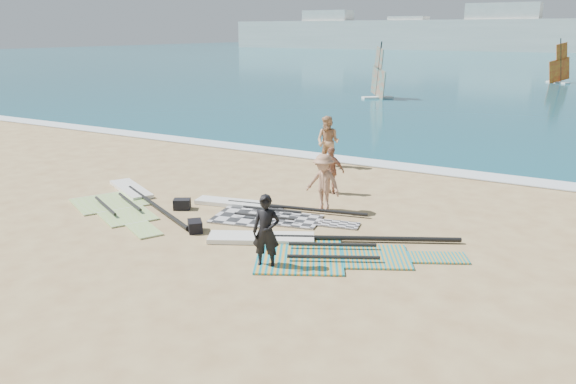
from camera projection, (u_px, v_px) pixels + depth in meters
The scene contains 14 objects.
ground at pixel (187, 279), 12.11m from camera, with size 300.00×300.00×0.00m, color tan.
surf_line at pixel (387, 166), 22.35m from camera, with size 300.00×1.20×0.04m, color white.
far_town at pixel (519, 34), 143.32m from camera, with size 160.00×8.00×12.00m.
rig_grey at pixel (259, 211), 16.56m from camera, with size 5.44×2.69×0.20m.
rig_green at pixel (128, 201), 17.54m from camera, with size 5.55×4.12×0.20m.
rig_orange at pixel (312, 247), 13.79m from camera, with size 6.38×4.27×0.20m.
gear_bag_near at pixel (182, 204), 16.84m from camera, with size 0.49×0.36×0.31m, color black.
gear_bag_far at pixel (195, 226), 14.95m from camera, with size 0.51×0.36×0.31m, color black.
person_wetsuit at pixel (266, 232), 12.50m from camera, with size 0.62×0.41×1.71m, color black.
beachgoer_left at pixel (328, 142), 21.82m from camera, with size 0.98×0.76×2.01m, color tan.
beachgoer_mid at pixel (323, 183), 16.48m from camera, with size 1.12×0.64×1.73m, color #AC7B5C.
beachgoer_back at pixel (331, 170), 18.32m from camera, with size 0.91×0.38×1.55m, color #AF7254.
windsurfer_left at pixel (378, 82), 43.94m from camera, with size 2.27×2.24×4.44m.
windsurfer_centre at pixel (559, 70), 57.09m from camera, with size 2.39×2.43×4.50m.
Camera 1 is at (7.43, -8.54, 5.17)m, focal length 35.00 mm.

